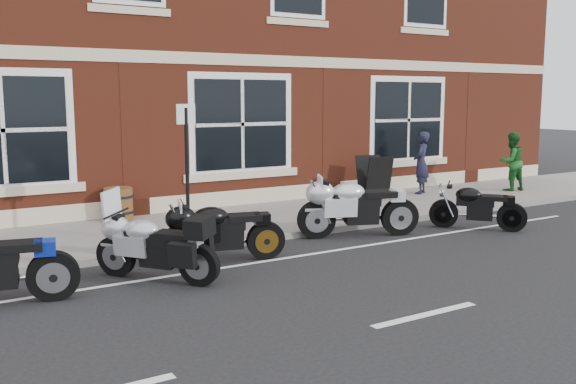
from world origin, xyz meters
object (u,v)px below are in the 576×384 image
barrel_planter (119,204)px  pedestrian_right (511,162)px  pedestrian_left (421,163)px  moto_touring_silver (153,244)px  moto_naked_black (476,205)px  moto_sport_silver (356,205)px  parking_sign (187,164)px  a_board_sign (374,177)px  moto_sport_black (219,230)px

barrel_planter → pedestrian_right: bearing=-7.9°
pedestrian_left → moto_touring_silver: bearing=-11.9°
moto_naked_black → pedestrian_left: (1.82, 3.46, 0.44)m
moto_naked_black → moto_sport_silver: bearing=125.1°
parking_sign → pedestrian_left: bearing=14.3°
pedestrian_left → pedestrian_right: 2.56m
pedestrian_left → a_board_sign: (-1.58, -0.05, -0.27)m
pedestrian_left → barrel_planter: bearing=-38.6°
pedestrian_right → barrel_planter: (-10.10, 1.40, -0.44)m
moto_sport_black → moto_naked_black: moto_sport_black is taller
moto_sport_black → moto_touring_silver: bearing=121.6°
moto_touring_silver → moto_sport_black: (1.22, 0.40, -0.00)m
moto_sport_silver → a_board_sign: a_board_sign is taller
moto_touring_silver → barrel_planter: size_ratio=2.49×
moto_sport_silver → pedestrian_right: pedestrian_right is taller
moto_touring_silver → a_board_sign: moto_touring_silver is taller
moto_touring_silver → pedestrian_left: size_ratio=1.04×
pedestrian_left → barrel_planter: pedestrian_left is taller
moto_sport_silver → moto_sport_black: bearing=118.5°
moto_sport_silver → barrel_planter: moto_sport_silver is taller
pedestrian_left → barrel_planter: size_ratio=2.40×
pedestrian_right → a_board_sign: size_ratio=1.45×
moto_touring_silver → parking_sign: bearing=14.5°
moto_touring_silver → a_board_sign: 7.69m
moto_sport_silver → parking_sign: size_ratio=0.94×
moto_touring_silver → moto_sport_silver: moto_touring_silver is taller
moto_sport_black → pedestrian_left: pedestrian_left is taller
moto_touring_silver → pedestrian_right: 11.18m
a_board_sign → parking_sign: parking_sign is taller
moto_sport_black → barrel_planter: bearing=20.9°
moto_naked_black → a_board_sign: 3.43m
moto_touring_silver → moto_sport_silver: size_ratio=0.75×
moto_sport_silver → barrel_planter: bearing=67.7°
pedestrian_right → parking_sign: bearing=15.9°
moto_touring_silver → pedestrian_right: (10.85, 2.67, 0.36)m
a_board_sign → barrel_planter: bearing=-171.8°
a_board_sign → pedestrian_right: bearing=2.5°
pedestrian_left → pedestrian_right: pedestrian_left is taller
barrel_planter → parking_sign: (0.38, -2.65, 1.03)m
barrel_planter → moto_naked_black: bearing=-34.4°
moto_sport_silver → pedestrian_left: bearing=-35.3°
moto_naked_black → parking_sign: bearing=127.3°
moto_touring_silver → parking_sign: size_ratio=0.70×
pedestrian_left → parking_sign: size_ratio=0.68×
moto_touring_silver → pedestrian_right: pedestrian_right is taller
moto_touring_silver → moto_sport_black: 1.29m
parking_sign → pedestrian_right: bearing=5.6°
moto_naked_black → pedestrian_left: size_ratio=0.95×
moto_touring_silver → barrel_planter: 4.14m
pedestrian_right → moto_sport_black: bearing=21.9°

